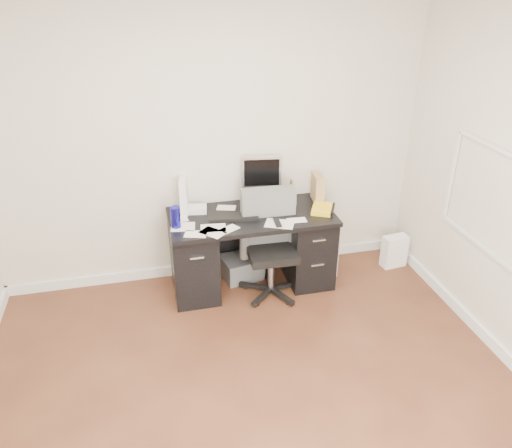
% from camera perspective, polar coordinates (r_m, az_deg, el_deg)
% --- Properties ---
extents(ground, '(4.00, 4.00, 0.00)m').
position_cam_1_polar(ground, '(3.65, 0.85, -21.68)').
color(ground, '#472316').
rests_on(ground, ground).
extents(room_shell, '(4.02, 4.02, 2.71)m').
position_cam_1_polar(room_shell, '(2.67, 1.61, 2.99)').
color(room_shell, beige).
rests_on(room_shell, ground).
extents(desk, '(1.50, 0.70, 0.75)m').
position_cam_1_polar(desk, '(4.71, -0.50, -2.76)').
color(desk, black).
rests_on(desk, ground).
extents(loose_papers, '(1.10, 0.60, 0.00)m').
position_cam_1_polar(loose_papers, '(4.46, -2.88, 0.53)').
color(loose_papers, silver).
rests_on(loose_papers, desk).
extents(lcd_monitor, '(0.40, 0.26, 0.47)m').
position_cam_1_polar(lcd_monitor, '(4.69, 0.63, 5.11)').
color(lcd_monitor, silver).
rests_on(lcd_monitor, desk).
extents(keyboard, '(0.46, 0.22, 0.03)m').
position_cam_1_polar(keyboard, '(4.48, -2.57, 0.86)').
color(keyboard, black).
rests_on(keyboard, desk).
extents(computer_mouse, '(0.06, 0.06, 0.05)m').
position_cam_1_polar(computer_mouse, '(4.56, 1.63, 1.55)').
color(computer_mouse, silver).
rests_on(computer_mouse, desk).
extents(travel_mug, '(0.09, 0.09, 0.19)m').
position_cam_1_polar(travel_mug, '(4.34, -9.19, 0.77)').
color(travel_mug, '#171594').
rests_on(travel_mug, desk).
extents(white_binder, '(0.17, 0.29, 0.32)m').
position_cam_1_polar(white_binder, '(4.61, -8.25, 3.35)').
color(white_binder, silver).
rests_on(white_binder, desk).
extents(magazine_file, '(0.14, 0.24, 0.26)m').
position_cam_1_polar(magazine_file, '(4.81, 7.06, 4.11)').
color(magazine_file, '#966E48').
rests_on(magazine_file, desk).
extents(pen_cup, '(0.11, 0.11, 0.25)m').
position_cam_1_polar(pen_cup, '(4.72, 4.13, 3.70)').
color(pen_cup, '#5A3219').
rests_on(pen_cup, desk).
extents(yellow_book, '(0.28, 0.30, 0.04)m').
position_cam_1_polar(yellow_book, '(4.64, 7.65, 1.71)').
color(yellow_book, yellow).
rests_on(yellow_book, desk).
extents(paper_remote, '(0.31, 0.29, 0.02)m').
position_cam_1_polar(paper_remote, '(4.38, 2.71, 0.14)').
color(paper_remote, silver).
rests_on(paper_remote, desk).
extents(office_chair, '(0.58, 0.58, 1.00)m').
position_cam_1_polar(office_chair, '(4.53, 1.77, -2.58)').
color(office_chair, '#505250').
rests_on(office_chair, ground).
extents(pc_tower, '(0.18, 0.39, 0.38)m').
position_cam_1_polar(pc_tower, '(5.10, 7.67, -3.17)').
color(pc_tower, beige).
rests_on(pc_tower, ground).
extents(shopping_bag, '(0.27, 0.21, 0.34)m').
position_cam_1_polar(shopping_bag, '(5.31, 15.52, -3.00)').
color(shopping_bag, white).
rests_on(shopping_bag, ground).
extents(wicker_basket, '(0.44, 0.44, 0.37)m').
position_cam_1_polar(wicker_basket, '(4.84, -6.81, -5.00)').
color(wicker_basket, '#492C16').
rests_on(wicker_basket, ground).
extents(desk_printer, '(0.43, 0.38, 0.22)m').
position_cam_1_polar(desk_printer, '(4.97, -1.65, -4.93)').
color(desk_printer, '#5C5C61').
rests_on(desk_printer, ground).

